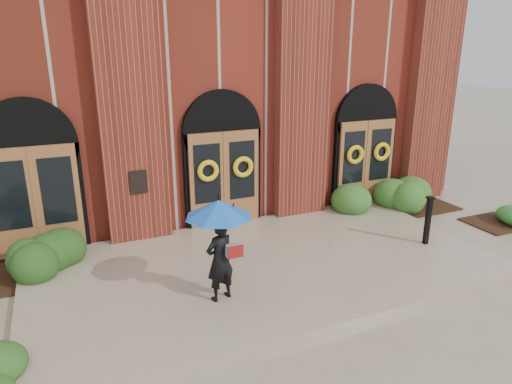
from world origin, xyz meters
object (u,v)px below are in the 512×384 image
metal_post (428,219)px  hedge_wall_right (397,196)px  hedge_wall_left (5,262)px  man_with_umbrella (219,231)px

metal_post → hedge_wall_right: metal_post is taller
metal_post → hedge_wall_left: 9.48m
man_with_umbrella → metal_post: (5.38, 0.39, -0.75)m
hedge_wall_left → hedge_wall_right: size_ratio=0.97×
man_with_umbrella → hedge_wall_right: 7.28m
metal_post → hedge_wall_left: bearing=165.6°
man_with_umbrella → hedge_wall_right: size_ratio=0.57×
metal_post → hedge_wall_right: (1.22, 2.48, -0.33)m
man_with_umbrella → metal_post: size_ratio=1.66×
man_with_umbrella → hedge_wall_right: (6.60, 2.87, -1.09)m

